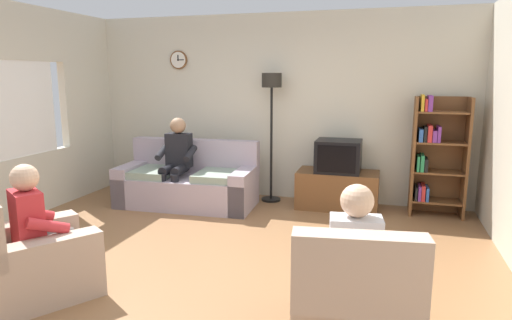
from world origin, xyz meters
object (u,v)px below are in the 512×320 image
at_px(couch, 188,183).
at_px(person_in_left_armchair, 40,224).
at_px(person_on_couch, 176,157).
at_px(armchair_near_bookshelf, 353,303).
at_px(person_in_right_armchair, 354,254).
at_px(floor_lamp, 272,102).
at_px(bookshelf, 435,154).
at_px(armchair_near_window, 32,262).
at_px(tv, 338,156).
at_px(tv_stand, 337,190).

relative_size(couch, person_in_left_armchair, 1.73).
xyz_separation_m(couch, person_on_couch, (-0.12, -0.11, 0.39)).
height_order(couch, person_in_left_armchair, person_in_left_armchair).
relative_size(armchair_near_bookshelf, person_on_couch, 0.79).
relative_size(couch, person_in_right_armchair, 1.73).
relative_size(floor_lamp, armchair_near_bookshelf, 1.88).
bearing_deg(bookshelf, armchair_near_bookshelf, -103.43).
xyz_separation_m(armchair_near_window, armchair_near_bookshelf, (2.61, 0.08, 0.00)).
xyz_separation_m(armchair_near_bookshelf, person_on_couch, (-2.63, 2.62, 0.41)).
bearing_deg(person_in_right_armchair, tv, 98.23).
xyz_separation_m(tv_stand, armchair_near_bookshelf, (0.46, -3.17, 0.03)).
height_order(armchair_near_window, person_in_right_armchair, person_in_right_armchair).
xyz_separation_m(tv_stand, person_in_left_armchair, (-2.10, -3.17, 0.35)).
bearing_deg(couch, person_in_right_armchair, -46.68).
bearing_deg(tv, couch, -168.56).
distance_m(tv_stand, armchair_near_bookshelf, 3.20).
relative_size(tv, person_in_right_armchair, 0.54).
bearing_deg(tv, armchair_near_window, -123.74).
bearing_deg(tv_stand, armchair_near_bookshelf, -81.83).
height_order(tv, person_in_left_armchair, person_in_left_armchair).
relative_size(person_on_couch, person_in_right_armchair, 1.11).
bearing_deg(floor_lamp, person_in_left_armchair, -109.01).
distance_m(bookshelf, person_in_left_armchair, 4.66).
xyz_separation_m(person_on_couch, person_in_right_armchair, (2.61, -2.53, -0.09)).
bearing_deg(tv_stand, person_on_couch, -165.80).
distance_m(couch, person_in_right_armchair, 3.65).
bearing_deg(tv, tv_stand, 90.00).
xyz_separation_m(bookshelf, person_in_right_armchair, (-0.79, -3.16, -0.20)).
bearing_deg(person_in_right_armchair, person_in_left_armchair, -177.98).
bearing_deg(person_on_couch, person_in_right_armchair, -44.12).
bearing_deg(couch, floor_lamp, 26.60).
xyz_separation_m(couch, person_in_left_armchair, (-0.05, -2.73, 0.29)).
height_order(armchair_near_bookshelf, person_on_couch, person_on_couch).
bearing_deg(person_in_left_armchair, tv_stand, 56.46).
relative_size(tv, armchair_near_bookshelf, 0.61).
height_order(armchair_near_window, person_in_left_armchair, person_in_left_armchair).
relative_size(tv, floor_lamp, 0.32).
relative_size(tv, bookshelf, 0.38).
height_order(bookshelf, person_on_couch, bookshelf).
xyz_separation_m(tv_stand, person_on_couch, (-2.17, -0.55, 0.44)).
relative_size(bookshelf, person_on_couch, 1.27).
relative_size(armchair_near_window, person_in_left_armchair, 1.05).
bearing_deg(armchair_near_bookshelf, floor_lamp, 113.63).
distance_m(bookshelf, person_in_right_armchair, 3.26).
distance_m(tv, bookshelf, 1.24).
distance_m(armchair_near_bookshelf, person_on_couch, 3.73).
height_order(couch, floor_lamp, floor_lamp).
height_order(tv_stand, person_in_left_armchair, person_in_left_armchair).
distance_m(armchair_near_bookshelf, person_in_right_armchair, 0.33).
xyz_separation_m(couch, tv_stand, (2.05, 0.44, -0.05)).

